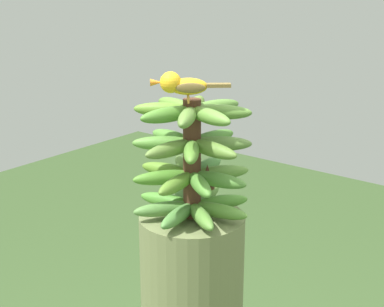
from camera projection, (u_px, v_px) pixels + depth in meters
banana_bunch at (192, 159)px, 1.41m from camera, size 0.29×0.29×0.29m
perched_bird at (181, 85)px, 1.32m from camera, size 0.13×0.15×0.07m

